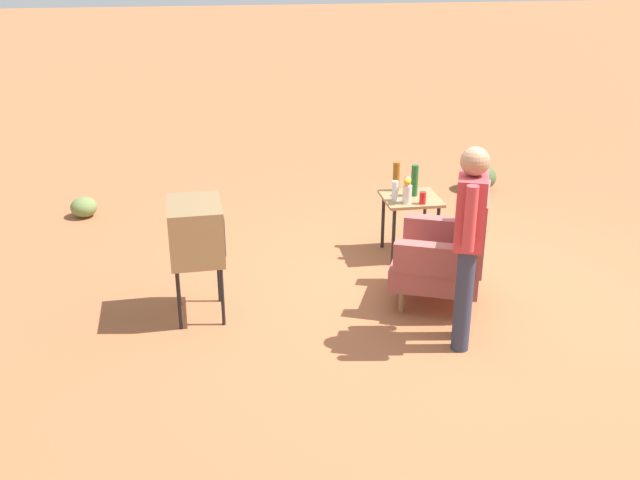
{
  "coord_description": "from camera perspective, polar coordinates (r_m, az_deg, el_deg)",
  "views": [
    {
      "loc": [
        5.69,
        -2.06,
        3.08
      ],
      "look_at": [
        -0.04,
        -1.17,
        0.65
      ],
      "focal_mm": 41.2,
      "sensor_mm": 36.0,
      "label": 1
    }
  ],
  "objects": [
    {
      "name": "ground_plane",
      "position": [
        6.79,
        9.89,
        -4.6
      ],
      "size": [
        60.0,
        60.0,
        0.0
      ],
      "primitive_type": "plane",
      "color": "#A05B38"
    },
    {
      "name": "armchair",
      "position": [
        6.54,
        10.01,
        -0.86
      ],
      "size": [
        1.0,
        1.01,
        1.06
      ],
      "color": "#937047",
      "rests_on": "ground"
    },
    {
      "name": "side_table",
      "position": [
        7.47,
        7.05,
        2.65
      ],
      "size": [
        0.56,
        0.56,
        0.63
      ],
      "color": "black",
      "rests_on": "ground"
    },
    {
      "name": "tv_on_stand",
      "position": [
        6.2,
        -9.61,
        0.66
      ],
      "size": [
        0.62,
        0.47,
        1.03
      ],
      "color": "black",
      "rests_on": "ground"
    },
    {
      "name": "person_standing",
      "position": [
        5.73,
        11.48,
        0.32
      ],
      "size": [
        0.54,
        0.33,
        1.64
      ],
      "color": "#2D3347",
      "rests_on": "ground"
    },
    {
      "name": "soda_can_red",
      "position": [
        7.25,
        7.98,
        3.26
      ],
      "size": [
        0.07,
        0.07,
        0.12
      ],
      "primitive_type": "cylinder",
      "color": "red",
      "rests_on": "side_table"
    },
    {
      "name": "bottle_tall_amber",
      "position": [
        7.58,
        5.94,
        4.94
      ],
      "size": [
        0.07,
        0.07,
        0.3
      ],
      "primitive_type": "cylinder",
      "color": "brown",
      "rests_on": "side_table"
    },
    {
      "name": "bottle_wine_green",
      "position": [
        7.44,
        7.36,
        4.61
      ],
      "size": [
        0.07,
        0.07,
        0.32
      ],
      "primitive_type": "cylinder",
      "color": "#1E5623",
      "rests_on": "side_table"
    },
    {
      "name": "bottle_short_clear",
      "position": [
        7.3,
        5.84,
        3.82
      ],
      "size": [
        0.06,
        0.06,
        0.2
      ],
      "primitive_type": "cylinder",
      "color": "silver",
      "rests_on": "side_table"
    },
    {
      "name": "flower_vase",
      "position": [
        7.22,
        6.8,
        3.98
      ],
      "size": [
        0.15,
        0.1,
        0.27
      ],
      "color": "silver",
      "rests_on": "side_table"
    },
    {
      "name": "shrub_near",
      "position": [
        9.72,
        12.2,
        4.83
      ],
      "size": [
        0.46,
        0.46,
        0.35
      ],
      "primitive_type": "ellipsoid",
      "color": "#475B33",
      "rests_on": "ground"
    },
    {
      "name": "shrub_far",
      "position": [
        9.03,
        -17.88,
        2.45
      ],
      "size": [
        0.3,
        0.3,
        0.24
      ],
      "primitive_type": "ellipsoid",
      "color": "olive",
      "rests_on": "ground"
    }
  ]
}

